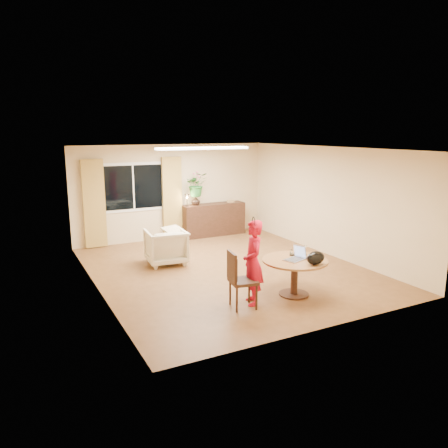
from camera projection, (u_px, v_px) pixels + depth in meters
name	position (u px, v px, depth m)	size (l,w,h in m)	color
floor	(227.00, 269.00, 9.51)	(6.50, 6.50, 0.00)	brown
ceiling	(227.00, 149.00, 8.96)	(6.50, 6.50, 0.00)	white
wall_back	(173.00, 192.00, 12.06)	(5.50, 5.50, 0.00)	tan
wall_left	(94.00, 223.00, 8.00)	(6.50, 6.50, 0.00)	tan
wall_right	(328.00, 201.00, 10.46)	(6.50, 6.50, 0.00)	tan
window	(133.00, 187.00, 11.51)	(1.70, 0.03, 1.30)	white
curtain_left	(94.00, 204.00, 11.04)	(0.55, 0.08, 2.25)	olive
curtain_right	(172.00, 198.00, 11.99)	(0.55, 0.08, 2.25)	olive
ceiling_panel	(203.00, 148.00, 10.01)	(2.20, 0.35, 0.05)	white
dining_table	(295.00, 267.00, 7.93)	(1.19, 1.19, 0.68)	brown
dining_chair	(243.00, 280.00, 7.37)	(0.48, 0.43, 0.99)	black
child	(253.00, 263.00, 7.49)	(0.35, 0.54, 1.48)	red
laptop	(294.00, 253.00, 7.83)	(0.39, 0.26, 0.26)	#B7B7BC
tumbler	(292.00, 253.00, 8.14)	(0.07, 0.07, 0.11)	white
wine_glass	(306.00, 250.00, 8.19)	(0.06, 0.06, 0.18)	white
pot_lid	(296.00, 254.00, 8.22)	(0.20, 0.20, 0.03)	white
handbag	(316.00, 258.00, 7.57)	(0.36, 0.21, 0.24)	black
armchair	(166.00, 247.00, 9.85)	(0.85, 0.87, 0.79)	beige
throw	(175.00, 228.00, 9.86)	(0.45, 0.55, 0.03)	beige
sideboard	(214.00, 219.00, 12.53)	(1.84, 0.45, 0.92)	black
vase	(196.00, 201.00, 12.17)	(0.24, 0.24, 0.25)	black
bouquet	(196.00, 184.00, 12.08)	(0.59, 0.51, 0.66)	#286C2A
book_stack	(231.00, 201.00, 12.68)	(0.18, 0.14, 0.08)	#8E6648
desk_lamp	(187.00, 200.00, 11.99)	(0.14, 0.14, 0.35)	black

